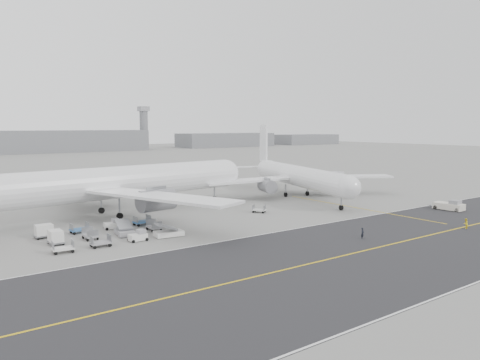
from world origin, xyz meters
TOP-DOWN VIEW (x-y plane):
  - ground at (0.00, 0.00)m, footprint 700.00×700.00m
  - taxiway at (5.02, -17.98)m, footprint 220.00×59.00m
  - horizon_buildings at (30.00, 260.00)m, footprint 520.00×28.00m
  - control_tower at (100.00, 265.00)m, footprint 7.00×7.00m
  - airliner_a at (-14.61, 26.72)m, footprint 63.28×62.28m
  - airliner_b at (30.94, 24.37)m, footprint 48.08×49.09m
  - pushback_tug at (43.28, -7.71)m, footprint 3.15×7.60m
  - jet_bridge at (36.18, 21.35)m, footprint 15.45×3.74m
  - gse_cluster at (-21.49, 10.56)m, footprint 24.38×18.69m
  - stray_dolly at (10.14, 12.90)m, footprint 2.76×3.00m
  - ground_crew_a at (9.45, -13.35)m, footprint 0.71×0.56m
  - ground_crew_b at (29.05, -18.79)m, footprint 0.94×0.79m

SIDE VIEW (x-z plane):
  - ground at x=0.00m, z-range 0.00..0.00m
  - horizon_buildings at x=30.00m, z-range -14.00..14.00m
  - gse_cluster at x=-21.49m, z-range -1.09..1.09m
  - stray_dolly at x=10.14m, z-range -0.79..0.79m
  - taxiway at x=5.02m, z-range -0.01..0.03m
  - ground_crew_a at x=9.45m, z-range 0.00..1.72m
  - ground_crew_b at x=29.05m, z-range 0.00..1.74m
  - pushback_tug at x=43.28m, z-range -0.19..1.96m
  - jet_bridge at x=36.18m, z-range 1.14..6.95m
  - airliner_b at x=30.94m, z-range -3.68..13.72m
  - airliner_a at x=-14.61m, z-range -4.64..17.22m
  - control_tower at x=100.00m, z-range 0.63..31.88m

